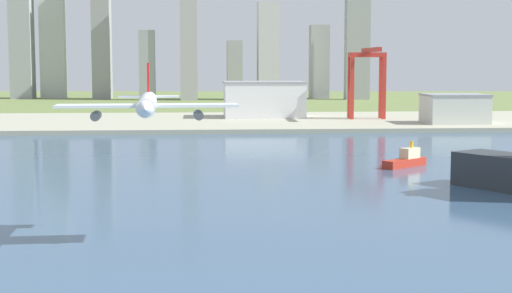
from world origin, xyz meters
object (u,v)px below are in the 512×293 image
(airplane_landing, at_px, (147,104))
(tugboat_small, at_px, (406,160))
(warehouse_main, at_px, (264,99))
(warehouse_annex, at_px, (455,108))
(port_crane_red, at_px, (368,69))

(airplane_landing, height_order, tugboat_small, airplane_landing)
(tugboat_small, bearing_deg, warehouse_main, 98.23)
(warehouse_annex, bearing_deg, tugboat_small, -113.56)
(port_crane_red, bearing_deg, tugboat_small, -98.29)
(tugboat_small, relative_size, warehouse_annex, 0.54)
(airplane_landing, height_order, warehouse_annex, airplane_landing)
(airplane_landing, xyz_separation_m, warehouse_annex, (154.37, 280.85, -17.92))
(airplane_landing, relative_size, tugboat_small, 2.04)
(airplane_landing, distance_m, warehouse_annex, 320.98)
(tugboat_small, bearing_deg, port_crane_red, 81.71)
(tugboat_small, xyz_separation_m, warehouse_main, (-32.02, 221.29, 11.20))
(warehouse_annex, bearing_deg, airplane_landing, -118.80)
(warehouse_main, distance_m, warehouse_annex, 118.33)
(airplane_landing, bearing_deg, warehouse_main, 81.47)
(tugboat_small, distance_m, port_crane_red, 204.43)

